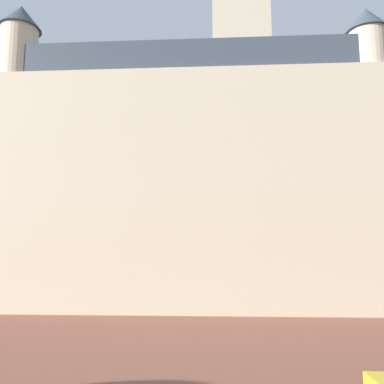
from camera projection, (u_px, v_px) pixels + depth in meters
landmark_building at (197, 174)px, 33.64m from camera, size 29.30×12.45×36.71m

